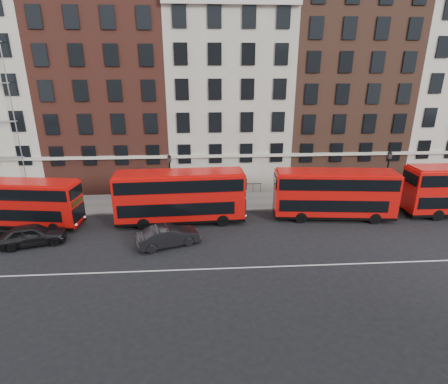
{
  "coord_description": "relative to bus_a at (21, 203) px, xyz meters",
  "views": [
    {
      "loc": [
        -3.06,
        -22.45,
        12.77
      ],
      "look_at": [
        -1.25,
        5.0,
        3.0
      ],
      "focal_mm": 28.0,
      "sensor_mm": 36.0,
      "label": 1
    }
  ],
  "objects": [
    {
      "name": "bus_c",
      "position": [
        26.73,
        -0.0,
        0.18
      ],
      "size": [
        10.71,
        3.55,
        4.42
      ],
      "rotation": [
        0.0,
        0.0,
        -0.1
      ],
      "color": "red",
      "rests_on": "ground"
    },
    {
      "name": "lamp_post_right",
      "position": [
        32.87,
        2.84,
        0.89
      ],
      "size": [
        0.44,
        0.44,
        5.33
      ],
      "color": "black",
      "rests_on": "pavement"
    },
    {
      "name": "bus_b",
      "position": [
        13.23,
        -0.01,
        0.28
      ],
      "size": [
        11.08,
        3.07,
        4.61
      ],
      "rotation": [
        0.0,
        0.0,
        0.04
      ],
      "color": "red",
      "rests_on": "ground"
    },
    {
      "name": "pavement",
      "position": [
        18.21,
        4.73,
        -2.12
      ],
      "size": [
        80.0,
        5.0,
        0.15
      ],
      "primitive_type": "cube",
      "color": "gray",
      "rests_on": "ground"
    },
    {
      "name": "ground",
      "position": [
        18.21,
        -5.77,
        -2.19
      ],
      "size": [
        120.0,
        120.0,
        0.0
      ],
      "primitive_type": "plane",
      "color": "black",
      "rests_on": "ground"
    },
    {
      "name": "road_centre_line",
      "position": [
        18.21,
        -7.77,
        -2.19
      ],
      "size": [
        70.0,
        0.12,
        0.01
      ],
      "primitive_type": "cube",
      "color": "white",
      "rests_on": "ground"
    },
    {
      "name": "lamp_post_left",
      "position": [
        12.23,
        2.77,
        0.89
      ],
      "size": [
        0.44,
        0.44,
        5.33
      ],
      "color": "black",
      "rests_on": "pavement"
    },
    {
      "name": "car_front",
      "position": [
        12.48,
        -4.2,
        -1.4
      ],
      "size": [
        5.07,
        3.18,
        1.58
      ],
      "primitive_type": "imported",
      "rotation": [
        0.0,
        0.0,
        1.91
      ],
      "color": "black",
      "rests_on": "ground"
    },
    {
      "name": "building_terrace",
      "position": [
        17.9,
        12.11,
        8.05
      ],
      "size": [
        64.0,
        11.95,
        22.0
      ],
      "color": "beige",
      "rests_on": "ground"
    },
    {
      "name": "iron_railings",
      "position": [
        18.21,
        6.93,
        -1.54
      ],
      "size": [
        6.6,
        0.06,
        1.0
      ],
      "primitive_type": null,
      "color": "black",
      "rests_on": "pavement"
    },
    {
      "name": "bus_a",
      "position": [
        0.0,
        0.0,
        0.0
      ],
      "size": [
        9.95,
        3.65,
        4.09
      ],
      "rotation": [
        0.0,
        0.0,
        -0.14
      ],
      "color": "red",
      "rests_on": "ground"
    },
    {
      "name": "car_rear",
      "position": [
        2.14,
        -3.36,
        -1.38
      ],
      "size": [
        5.13,
        3.11,
        1.63
      ],
      "primitive_type": "imported",
      "rotation": [
        0.0,
        0.0,
        1.83
      ],
      "color": "black",
      "rests_on": "ground"
    },
    {
      "name": "kerb",
      "position": [
        18.21,
        2.23,
        -2.11
      ],
      "size": [
        80.0,
        0.3,
        0.16
      ],
      "primitive_type": "cube",
      "color": "gray",
      "rests_on": "ground"
    }
  ]
}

